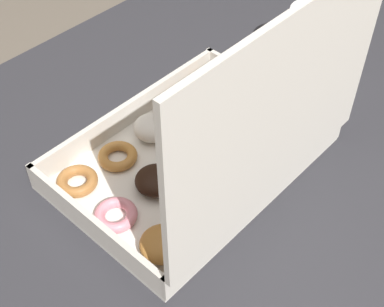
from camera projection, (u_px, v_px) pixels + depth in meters
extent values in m
cube|color=#2D2D33|center=(224.00, 144.00, 0.82)|extent=(1.25, 0.82, 0.03)
cylinder|color=#2D2D33|center=(252.00, 69.00, 1.55)|extent=(0.06, 0.06, 0.68)
cube|color=silver|center=(192.00, 162.00, 0.77)|extent=(0.37, 0.26, 0.01)
cube|color=beige|center=(131.00, 111.00, 0.81)|extent=(0.37, 0.01, 0.04)
cube|color=beige|center=(263.00, 197.00, 0.70)|extent=(0.37, 0.01, 0.04)
cube|color=beige|center=(269.00, 91.00, 0.85)|extent=(0.01, 0.26, 0.04)
cube|color=beige|center=(93.00, 227.00, 0.66)|extent=(0.01, 0.26, 0.04)
cube|color=beige|center=(282.00, 113.00, 0.58)|extent=(0.37, 0.01, 0.26)
ellipsoid|color=#9E6633|center=(212.00, 82.00, 0.87)|extent=(0.06, 0.06, 0.03)
torus|color=#9E6633|center=(184.00, 106.00, 0.84)|extent=(0.06, 0.06, 0.01)
ellipsoid|color=white|center=(153.00, 128.00, 0.79)|extent=(0.06, 0.06, 0.03)
torus|color=#B77A38|center=(118.00, 156.00, 0.76)|extent=(0.06, 0.06, 0.01)
torus|color=#9E6633|center=(77.00, 181.00, 0.73)|extent=(0.06, 0.06, 0.02)
torus|color=tan|center=(253.00, 110.00, 0.84)|extent=(0.06, 0.06, 0.01)
torus|color=#B77A38|center=(224.00, 133.00, 0.80)|extent=(0.06, 0.06, 0.01)
torus|color=#9E6633|center=(192.00, 158.00, 0.76)|extent=(0.06, 0.06, 0.02)
ellipsoid|color=black|center=(156.00, 181.00, 0.72)|extent=(0.06, 0.06, 0.03)
torus|color=pink|center=(116.00, 215.00, 0.69)|extent=(0.06, 0.06, 0.01)
ellipsoid|color=#381E11|center=(294.00, 129.00, 0.80)|extent=(0.06, 0.06, 0.03)
torus|color=pink|center=(268.00, 160.00, 0.76)|extent=(0.06, 0.06, 0.01)
torus|color=#381E11|center=(233.00, 185.00, 0.73)|extent=(0.06, 0.06, 0.02)
torus|color=white|center=(199.00, 215.00, 0.69)|extent=(0.06, 0.06, 0.01)
ellipsoid|color=#B77A38|center=(163.00, 244.00, 0.65)|extent=(0.06, 0.06, 0.03)
cylinder|color=white|center=(310.00, 38.00, 0.91)|extent=(0.08, 0.08, 0.11)
cylinder|color=black|center=(315.00, 12.00, 0.87)|extent=(0.07, 0.07, 0.01)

